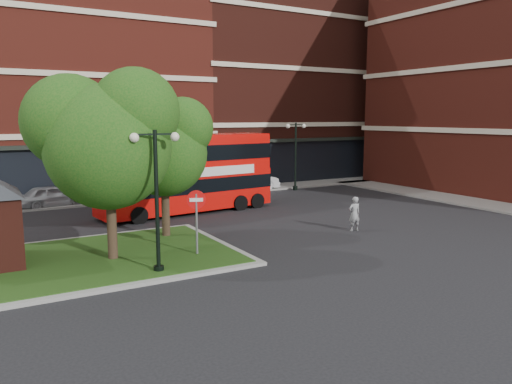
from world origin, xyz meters
TOP-DOWN VIEW (x-y plane):
  - ground at (0.00, 0.00)m, footprint 120.00×120.00m
  - pavement_far at (0.00, 16.50)m, footprint 44.00×3.00m
  - pavement_side at (16.50, 2.00)m, footprint 3.00×28.00m
  - terrace_far_left at (-8.00, 24.00)m, footprint 26.00×12.00m
  - terrace_far_right at (14.00, 24.00)m, footprint 18.00×12.00m
  - traffic_island at (-8.00, 3.00)m, footprint 12.60×7.60m
  - tree_island_west at (-6.60, 2.58)m, footprint 5.40×4.71m
  - tree_island_east at (-3.58, 5.06)m, footprint 4.46×3.90m
  - lamp_island at (-5.50, 0.20)m, footprint 1.72×0.36m
  - lamp_far_left at (2.00, 14.50)m, footprint 1.72×0.36m
  - lamp_far_right at (10.00, 14.50)m, footprint 1.72×0.36m
  - bus at (-0.33, 10.23)m, footprint 10.38×3.48m
  - woman at (4.85, 1.96)m, footprint 0.66×0.48m
  - car_silver at (-6.78, 16.00)m, footprint 4.11×2.02m
  - car_white at (6.80, 16.00)m, footprint 4.67×1.74m
  - no_entry_sign at (-3.50, 1.50)m, footprint 0.70×0.31m

SIDE VIEW (x-z plane):
  - ground at x=0.00m, z-range 0.00..0.00m
  - pavement_far at x=0.00m, z-range 0.00..0.12m
  - pavement_side at x=16.50m, z-range 0.00..0.12m
  - traffic_island at x=-8.00m, z-range -0.01..0.14m
  - car_silver at x=-6.78m, z-range 0.00..1.35m
  - car_white at x=6.80m, z-range 0.00..1.53m
  - woman at x=4.85m, z-range 0.00..1.66m
  - no_entry_sign at x=-3.50m, z-range 0.56..3.21m
  - bus at x=-0.33m, z-range 0.61..4.49m
  - lamp_island at x=-5.50m, z-range 0.33..5.33m
  - lamp_far_left at x=2.00m, z-range 0.33..5.33m
  - lamp_far_right at x=10.00m, z-range 0.33..5.33m
  - tree_island_east at x=-3.58m, z-range 1.10..7.39m
  - tree_island_west at x=-6.60m, z-range 1.19..8.40m
  - terrace_far_left at x=-8.00m, z-range 0.00..14.00m
  - terrace_far_right at x=14.00m, z-range 0.00..16.00m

